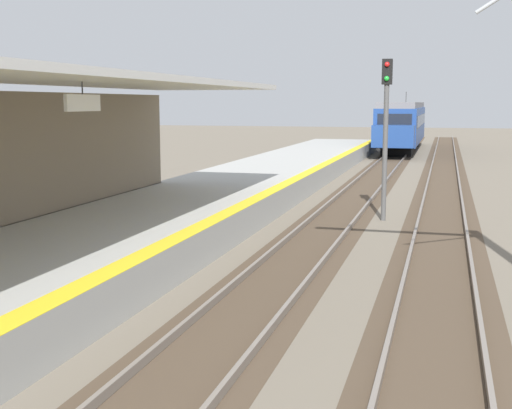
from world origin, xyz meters
The scene contains 5 objects.
station_platform centered at (-2.50, 16.00, 0.45)m, with size 5.00×80.00×0.91m.
track_pair_nearest_platform centered at (1.90, 20.00, 0.05)m, with size 2.34×120.00×0.16m.
track_pair_middle centered at (5.30, 20.00, 0.05)m, with size 2.34×120.00×0.16m.
approaching_train centered at (1.90, 56.90, 2.18)m, with size 2.93×19.60×4.76m.
rail_signal_post centered at (3.44, 23.12, 3.19)m, with size 0.32×0.34×5.20m.
Camera 1 is at (5.33, 0.83, 3.82)m, focal length 47.70 mm.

